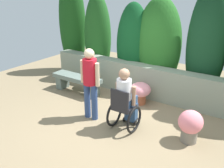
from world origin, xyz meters
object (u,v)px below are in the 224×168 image
person_in_wheelchair (125,101)px  flower_pot_terracotta_by_wall (140,91)px  flower_pot_purple_near (190,125)px  person_standing_companion (90,80)px  stone_bench (77,81)px

person_in_wheelchair → flower_pot_terracotta_by_wall: size_ratio=2.38×
flower_pot_purple_near → flower_pot_terracotta_by_wall: bearing=148.9°
person_in_wheelchair → person_standing_companion: 0.91m
person_standing_companion → flower_pot_purple_near: size_ratio=2.47×
stone_bench → flower_pot_purple_near: 3.42m
flower_pot_purple_near → person_in_wheelchair: bearing=-167.9°
person_standing_companion → flower_pot_purple_near: bearing=-8.0°
stone_bench → person_in_wheelchair: size_ratio=1.12×
person_in_wheelchair → person_standing_companion: (-0.85, -0.05, 0.30)m
person_standing_companion → person_in_wheelchair: bearing=-13.1°
flower_pot_purple_near → stone_bench: bearing=169.9°
flower_pot_terracotta_by_wall → stone_bench: bearing=-169.3°
stone_bench → person_in_wheelchair: bearing=-27.1°
person_in_wheelchair → flower_pot_terracotta_by_wall: person_in_wheelchair is taller
stone_bench → person_in_wheelchair: 2.28m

